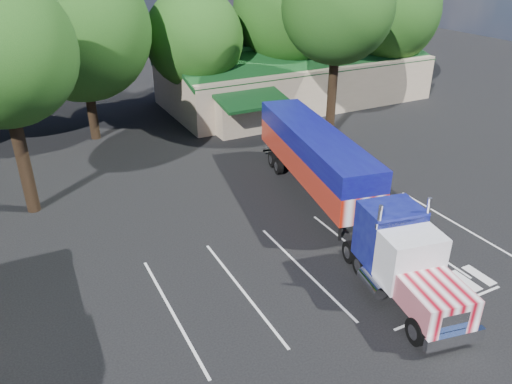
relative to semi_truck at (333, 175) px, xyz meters
name	(u,v)px	position (x,y,z in m)	size (l,w,h in m)	color
ground	(247,214)	(-4.17, 2.13, -2.39)	(120.00, 120.00, 0.00)	black
event_hall	(293,78)	(9.57, 19.94, -0.18)	(24.20, 14.12, 5.55)	tan
tree_row_c	(80,31)	(-9.17, 18.33, 5.65)	(10.00, 10.00, 13.05)	black
tree_row_d	(194,39)	(-0.17, 19.63, 4.19)	(8.00, 8.00, 10.60)	black
tree_row_e	(287,12)	(8.83, 20.13, 5.70)	(9.60, 9.60, 12.90)	black
tree_row_f	(384,10)	(18.83, 18.93, 5.40)	(10.40, 10.40, 13.00)	black
tree_near_right	(338,8)	(7.33, 10.63, 7.07)	(8.00, 8.00, 13.50)	black
semi_truck	(333,175)	(0.00, 0.00, 0.00)	(6.24, 20.26, 4.22)	black
woman	(314,186)	(0.28, 2.13, -1.62)	(0.56, 0.37, 1.53)	black
bicycle	(314,176)	(1.33, 3.67, -1.87)	(0.68, 1.96, 1.03)	black
silver_sedan	(255,114)	(3.55, 16.13, -1.71)	(1.43, 4.09, 1.35)	#B6BABF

